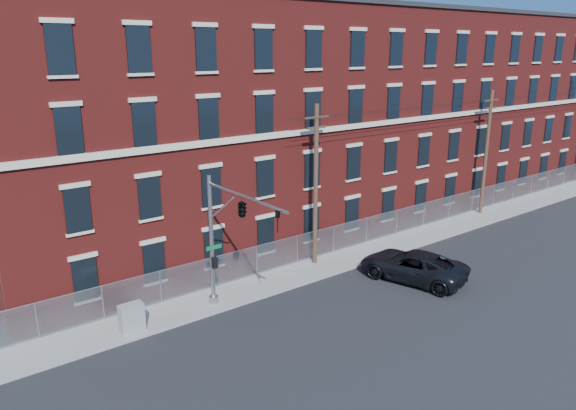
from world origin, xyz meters
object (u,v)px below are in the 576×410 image
(traffic_signal_mast, at_px, (234,219))
(utility_pole_near, at_px, (316,183))
(utility_cabinet, at_px, (132,318))
(pickup_truck, at_px, (413,266))

(traffic_signal_mast, distance_m, utility_pole_near, 8.70)
(utility_cabinet, bearing_deg, utility_pole_near, 5.96)
(traffic_signal_mast, relative_size, utility_cabinet, 4.87)
(traffic_signal_mast, xyz_separation_m, utility_cabinet, (-4.66, 2.02, -4.55))
(traffic_signal_mast, xyz_separation_m, pickup_truck, (11.05, -1.94, -4.51))
(utility_cabinet, bearing_deg, traffic_signal_mast, -23.76)
(utility_pole_near, bearing_deg, pickup_truck, -60.38)
(utility_pole_near, distance_m, utility_cabinet, 13.51)
(traffic_signal_mast, height_order, pickup_truck, traffic_signal_mast)
(utility_pole_near, height_order, pickup_truck, utility_pole_near)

